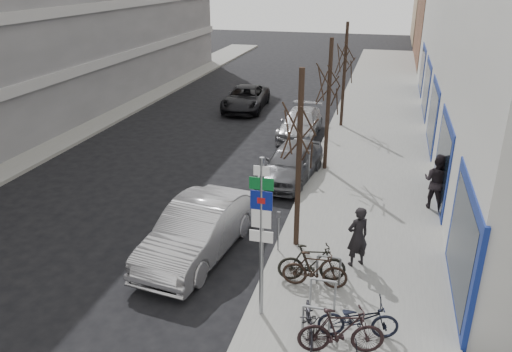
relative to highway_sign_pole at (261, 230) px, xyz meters
The scene contains 24 objects.
ground 3.44m from the highway_sign_pole, behind, with size 120.00×120.00×0.00m, color black.
sidewalk_east 10.50m from the highway_sign_pole, 78.15° to the left, with size 5.00×70.00×0.15m, color slate.
sidewalk_west 16.90m from the highway_sign_pole, 143.24° to the left, with size 3.00×70.00×0.15m, color slate.
brick_building_far 41.42m from the highway_sign_pole, 75.16° to the left, with size 12.00×14.00×8.00m, color brown.
tan_building_far 56.16m from the highway_sign_pole, 78.59° to the left, with size 13.00×12.00×9.00m, color #937A5B.
highway_sign_pole is the anchor object (origin of this frame).
bike_rack 2.36m from the highway_sign_pole, 23.59° to the left, with size 0.66×2.26×0.83m.
tree_near 3.88m from the highway_sign_pole, 86.74° to the left, with size 1.80×1.80×5.50m.
tree_mid 10.15m from the highway_sign_pole, 88.86° to the left, with size 1.80×1.80×5.50m.
tree_far 16.59m from the highway_sign_pole, 89.31° to the left, with size 1.80×1.80×5.50m.
meter_front 3.39m from the highway_sign_pole, 94.75° to the left, with size 0.10×0.08×1.27m.
meter_mid 8.65m from the highway_sign_pole, 91.68° to the left, with size 0.10×0.08×1.27m.
meter_back 14.10m from the highway_sign_pole, 91.02° to the left, with size 0.10×0.08×1.27m.
bike_near_left 2.27m from the highway_sign_pole, 18.74° to the right, with size 0.46×1.53×0.93m, color black.
bike_near_right 2.77m from the highway_sign_pole, 22.84° to the right, with size 0.57×1.90×1.16m, color black.
bike_mid_curb 2.91m from the highway_sign_pole, ahead, with size 0.55×1.82×1.11m, color black.
bike_mid_inner 2.62m from the highway_sign_pole, 60.79° to the left, with size 0.55×1.84×1.12m, color black.
bike_far_inner 2.54m from the highway_sign_pole, 53.42° to the left, with size 0.52×1.73×1.05m, color black.
parked_car_front 3.84m from the highway_sign_pole, 136.56° to the left, with size 1.74×5.00×1.65m, color #B3B2B8.
parked_car_mid 8.96m from the highway_sign_pole, 96.53° to the left, with size 1.76×4.38×1.49m, color #525258.
parked_car_back 14.75m from the highway_sign_pole, 96.55° to the left, with size 1.86×4.58×1.33m, color #9C9CA1.
lane_car 19.82m from the highway_sign_pole, 107.11° to the left, with size 2.29×4.96×1.38m, color black.
pedestrian_near 3.75m from the highway_sign_pole, 54.01° to the left, with size 0.65×0.43×1.79m, color black.
pedestrian_far 8.58m from the highway_sign_pole, 58.73° to the left, with size 0.74×0.50×2.01m, color black.
Camera 1 is at (4.84, -9.63, 7.89)m, focal length 35.00 mm.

